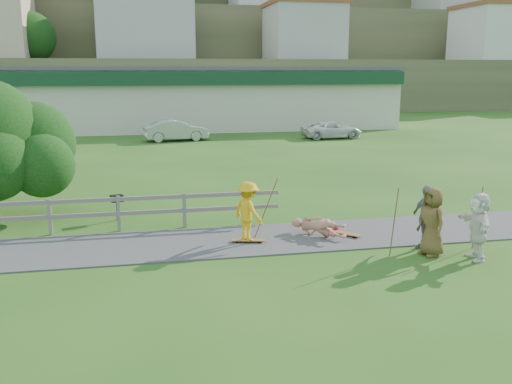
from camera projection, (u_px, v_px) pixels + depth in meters
ground at (196, 261)px, 14.72m from camera, size 260.00×260.00×0.00m
path at (190, 243)px, 16.16m from camera, size 34.00×3.00×0.04m
fence at (27, 212)px, 16.81m from camera, size 15.05×0.10×1.10m
strip_mall at (200, 97)px, 48.42m from camera, size 32.50×10.75×5.10m
hillside at (140, 14)px, 99.09m from camera, size 220.00×67.00×47.50m
skater_rider at (248, 215)px, 16.05m from camera, size 1.07×1.26×1.69m
skater_fallen at (318, 227)px, 16.77m from camera, size 1.59×1.44×0.63m
spectator_b at (426, 218)px, 15.53m from camera, size 0.61×1.11×1.79m
spectator_c at (432, 222)px, 15.02m from camera, size 0.74×0.99×1.84m
spectator_d at (478, 226)px, 14.69m from camera, size 0.85×1.72×1.78m
car_silver at (175, 130)px, 39.51m from camera, size 4.63×2.17×1.47m
car_white at (332, 130)px, 40.97m from camera, size 4.53×2.37×1.22m
bbq at (117, 208)px, 18.62m from camera, size 0.46×0.40×0.85m
longboard_rider at (248, 242)px, 16.21m from camera, size 0.97×0.43×0.10m
longboard_fallen at (345, 235)px, 16.89m from camera, size 0.82×0.88×0.11m
helmet at (334, 228)px, 17.26m from camera, size 0.29×0.29×0.29m
pole_rider at (266, 207)px, 16.53m from camera, size 0.03×0.03×1.90m
pole_spec_left at (394, 222)px, 14.93m from camera, size 0.03×0.03×1.85m
pole_spec_right at (477, 218)px, 15.61m from camera, size 0.03×0.03×1.75m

